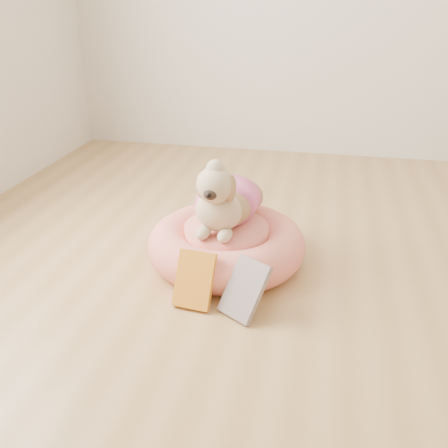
% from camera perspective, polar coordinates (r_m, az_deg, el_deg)
% --- Properties ---
extents(floor, '(4.50, 4.50, 0.00)m').
position_cam_1_polar(floor, '(1.55, 19.35, -17.74)').
color(floor, '#AF8449').
rests_on(floor, ground).
extents(pet_bed, '(0.64, 0.64, 0.17)m').
position_cam_1_polar(pet_bed, '(2.04, 0.29, -2.34)').
color(pet_bed, '#E8755A').
rests_on(pet_bed, floor).
extents(dog, '(0.33, 0.45, 0.31)m').
position_cam_1_polar(dog, '(1.95, 0.14, 4.15)').
color(dog, olive).
rests_on(dog, pet_bed).
extents(book_yellow, '(0.15, 0.13, 0.19)m').
position_cam_1_polar(book_yellow, '(1.77, -3.39, -6.37)').
color(book_yellow, yellow).
rests_on(book_yellow, floor).
extents(book_white, '(0.19, 0.19, 0.19)m').
position_cam_1_polar(book_white, '(1.72, 2.36, -7.43)').
color(book_white, silver).
rests_on(book_white, floor).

